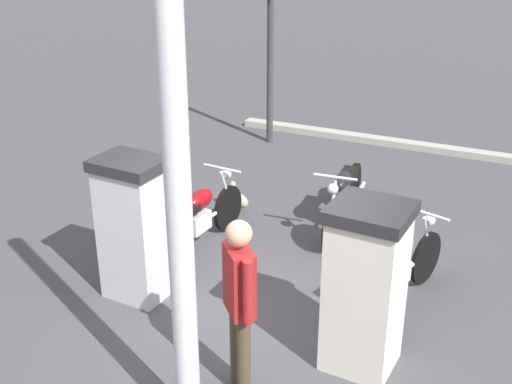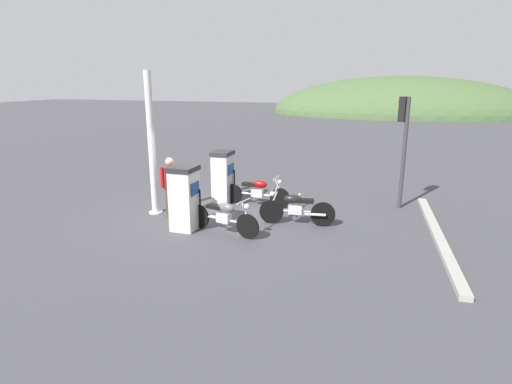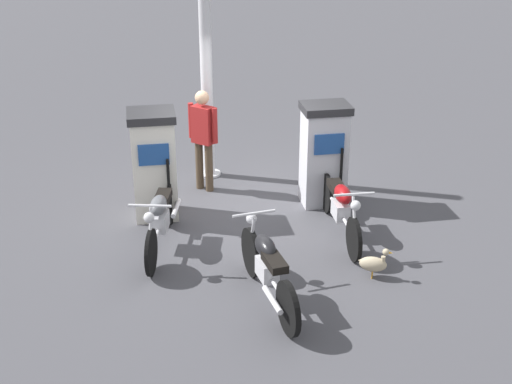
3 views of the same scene
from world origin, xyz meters
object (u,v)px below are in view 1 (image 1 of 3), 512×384
Objects in this scene: motorcycle_far_pump at (196,218)px; roadside_traffic_light at (267,17)px; wandering_duck at (239,199)px; canopy_support_pole at (180,220)px; motorcycle_near_pump at (394,269)px; fuel_pump_near at (365,287)px; attendant_person at (240,296)px; motorcycle_extra at (343,196)px; fuel_pump_far at (134,228)px.

roadside_traffic_light is at bearing 15.37° from motorcycle_far_pump.
canopy_support_pole reaches higher than wandering_duck.
motorcycle_far_pump is at bearing -164.63° from roadside_traffic_light.
motorcycle_near_pump is 0.52× the size of canopy_support_pole.
roadside_traffic_light is 7.32m from canopy_support_pole.
fuel_pump_near is 1.13m from motorcycle_near_pump.
attendant_person is at bearing -154.82° from roadside_traffic_light.
wandering_duck is (3.25, 1.84, -0.77)m from attendant_person.
roadside_traffic_light is (4.15, 1.14, 1.82)m from motorcycle_far_pump.
fuel_pump_far is at bearing 151.80° from motorcycle_extra.
canopy_support_pole is at bearing -176.93° from motorcycle_extra.
fuel_pump_far reaches higher than motorcycle_near_pump.
motorcycle_near_pump is 5.92m from roadside_traffic_light.
wandering_duck is at bearing 23.65° from canopy_support_pole.
wandering_duck is at bearing -160.11° from roadside_traffic_light.
attendant_person is (-1.92, 0.83, 0.50)m from motorcycle_near_pump.
fuel_pump_near is 2.65m from fuel_pump_far.
roadside_traffic_light reaches higher than motorcycle_extra.
canopy_support_pole reaches higher than motorcycle_extra.
fuel_pump_far is 3.05m from motorcycle_extra.
motorcycle_extra is 3.59m from attendant_person.
fuel_pump_far reaches higher than motorcycle_extra.
motorcycle_extra reaches higher than wandering_duck.
roadside_traffic_light is at bearing 25.18° from attendant_person.
fuel_pump_near reaches higher than fuel_pump_far.
fuel_pump_far is 0.78× the size of motorcycle_near_pump.
fuel_pump_near is 2.96m from motorcycle_extra.
fuel_pump_near is 2.87m from motorcycle_far_pump.
fuel_pump_near is 0.41× the size of canopy_support_pole.
fuel_pump_near is 1.02× the size of fuel_pump_far.
fuel_pump_near is at bearing -44.59° from attendant_person.
motorcycle_near_pump is 0.63× the size of roadside_traffic_light.
wandering_duck is (1.24, 0.09, -0.26)m from motorcycle_far_pump.
motorcycle_extra is at bearing -42.16° from motorcycle_far_pump.
fuel_pump_far is 0.81× the size of motorcycle_extra.
roadside_traffic_light reaches higher than wandering_duck.
fuel_pump_far is at bearing 64.59° from attendant_person.
wandering_duck is 0.13× the size of roadside_traffic_light.
motorcycle_far_pump is 1.07× the size of motorcycle_extra.
canopy_support_pole is (-1.48, -1.66, 1.11)m from fuel_pump_far.
roadside_traffic_light is (2.63, 2.52, 1.82)m from motorcycle_extra.
fuel_pump_far is at bearing 177.40° from motorcycle_far_pump.
fuel_pump_far is 0.50× the size of roadside_traffic_light.
wandering_duck is (-0.28, 1.47, -0.26)m from motorcycle_extra.
motorcycle_extra reaches higher than motorcycle_far_pump.
fuel_pump_far is at bearing 90.00° from fuel_pump_near.
fuel_pump_far is 3.71× the size of wandering_duck.
motorcycle_near_pump is 2.99m from wandering_duck.
fuel_pump_near is at bearing -113.83° from motorcycle_far_pump.
motorcycle_extra is at bearing 6.00° from attendant_person.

